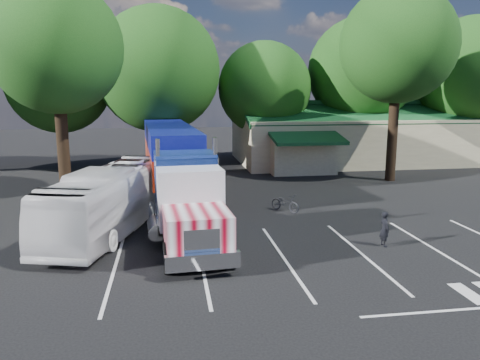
{
  "coord_description": "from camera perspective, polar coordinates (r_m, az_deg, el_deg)",
  "views": [
    {
      "loc": [
        -4.3,
        -22.79,
        6.44
      ],
      "look_at": [
        -0.82,
        -0.03,
        2.0
      ],
      "focal_mm": 35.0,
      "sensor_mm": 36.0,
      "label": 1
    }
  ],
  "objects": [
    {
      "name": "ground",
      "position": [
        24.07,
        1.92,
        -4.61
      ],
      "size": [
        120.0,
        120.0,
        0.0
      ],
      "primitive_type": "plane",
      "color": "black",
      "rests_on": "ground"
    },
    {
      "name": "event_hall",
      "position": [
        44.63,
        15.24,
        5.09
      ],
      "size": [
        24.2,
        14.12,
        5.55
      ],
      "color": "beige",
      "rests_on": "ground"
    },
    {
      "name": "tree_row_b",
      "position": [
        41.52,
        -21.21,
        11.15
      ],
      "size": [
        8.4,
        8.4,
        11.35
      ],
      "color": "black",
      "rests_on": "ground"
    },
    {
      "name": "tree_row_c",
      "position": [
        39.03,
        -9.98,
        13.1
      ],
      "size": [
        10.0,
        10.0,
        13.05
      ],
      "color": "black",
      "rests_on": "ground"
    },
    {
      "name": "tree_row_d",
      "position": [
        41.14,
        3.0,
        11.1
      ],
      "size": [
        8.0,
        8.0,
        10.6
      ],
      "color": "black",
      "rests_on": "ground"
    },
    {
      "name": "tree_row_e",
      "position": [
        44.34,
        14.64,
        12.69
      ],
      "size": [
        9.6,
        9.6,
        12.9
      ],
      "color": "black",
      "rests_on": "ground"
    },
    {
      "name": "tree_row_f",
      "position": [
        48.11,
        26.44,
        11.41
      ],
      "size": [
        10.4,
        10.4,
        13.0
      ],
      "color": "black",
      "rests_on": "ground"
    },
    {
      "name": "tree_near_left",
      "position": [
        29.55,
        -21.53,
        14.78
      ],
      "size": [
        7.6,
        7.6,
        12.65
      ],
      "color": "black",
      "rests_on": "ground"
    },
    {
      "name": "tree_near_right",
      "position": [
        35.19,
        18.7,
        15.28
      ],
      "size": [
        8.0,
        8.0,
        13.5
      ],
      "color": "black",
      "rests_on": "ground"
    },
    {
      "name": "semi_truck",
      "position": [
        27.01,
        -8.11,
        2.47
      ],
      "size": [
        4.33,
        21.46,
        4.47
      ],
      "rotation": [
        0.0,
        0.0,
        0.07
      ],
      "color": "black",
      "rests_on": "ground"
    },
    {
      "name": "woman",
      "position": [
        20.5,
        17.21,
        -5.7
      ],
      "size": [
        0.4,
        0.57,
        1.5
      ],
      "primitive_type": "imported",
      "rotation": [
        0.0,
        0.0,
        1.65
      ],
      "color": "black",
      "rests_on": "ground"
    },
    {
      "name": "bicycle",
      "position": [
        25.27,
        5.53,
        -2.77
      ],
      "size": [
        1.64,
        1.86,
        0.97
      ],
      "primitive_type": "imported",
      "rotation": [
        0.0,
        0.0,
        0.66
      ],
      "color": "black",
      "rests_on": "ground"
    },
    {
      "name": "tour_bus",
      "position": [
        22.37,
        -15.42,
        -2.26
      ],
      "size": [
        5.36,
        10.98,
        2.98
      ],
      "primitive_type": "imported",
      "rotation": [
        0.0,
        0.0,
        -0.28
      ],
      "color": "silver",
      "rests_on": "ground"
    },
    {
      "name": "silver_sedan",
      "position": [
        40.64,
        15.05,
        2.48
      ],
      "size": [
        4.67,
        2.0,
        1.5
      ],
      "primitive_type": "imported",
      "rotation": [
        0.0,
        0.0,
        1.48
      ],
      "color": "#97999E",
      "rests_on": "ground"
    }
  ]
}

